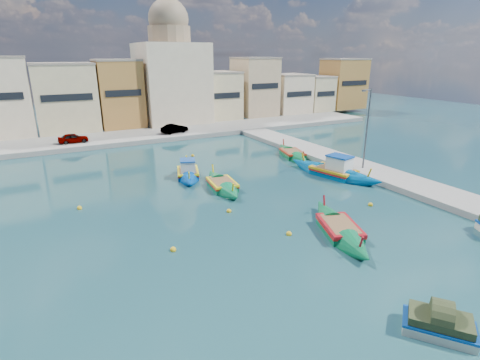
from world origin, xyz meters
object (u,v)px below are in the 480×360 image
object	(u,v)px
luzzu_blue_cabin	(188,173)
luzzu_cyan_mid	(292,155)
quay_street_lamp	(367,129)
church_block	(171,71)
tender_near	(439,325)
luzzu_blue_south	(339,230)
luzzu_green	(222,186)
luzzu_turquoise_cabin	(334,172)

from	to	relation	value
luzzu_blue_cabin	luzzu_cyan_mid	xyz separation A→B (m)	(12.86, 1.21, -0.07)
quay_street_lamp	luzzu_blue_cabin	xyz separation A→B (m)	(-15.31, 6.87, -4.01)
church_block	tender_near	world-z (taller)	church_block
quay_street_lamp	luzzu_blue_south	bearing A→B (deg)	-141.05
church_block	luzzu_cyan_mid	bearing A→B (deg)	-79.08
luzzu_green	tender_near	bearing A→B (deg)	-89.51
quay_street_lamp	luzzu_blue_south	world-z (taller)	quay_street_lamp
church_block	quay_street_lamp	bearing A→B (deg)	-77.65
church_block	luzzu_cyan_mid	size ratio (longest dim) A/B	2.23
church_block	luzzu_cyan_mid	xyz separation A→B (m)	(5.00, -25.91, -8.15)
luzzu_turquoise_cabin	luzzu_blue_cabin	size ratio (longest dim) A/B	1.32
church_block	luzzu_green	world-z (taller)	church_block
church_block	tender_near	distance (m)	52.71
quay_street_lamp	luzzu_blue_south	size ratio (longest dim) A/B	0.90
luzzu_green	church_block	bearing A→B (deg)	78.47
luzzu_green	tender_near	size ratio (longest dim) A/B	2.52
luzzu_turquoise_cabin	luzzu_cyan_mid	distance (m)	7.63
luzzu_blue_south	luzzu_blue_cabin	bearing A→B (deg)	105.43
luzzu_blue_south	tender_near	size ratio (longest dim) A/B	2.85
church_block	luzzu_blue_south	xyz separation A→B (m)	(-3.52, -42.86, -8.15)
luzzu_green	quay_street_lamp	bearing A→B (deg)	-9.70
church_block	tender_near	bearing A→B (deg)	-96.92
luzzu_green	luzzu_blue_south	size ratio (longest dim) A/B	0.89
luzzu_blue_cabin	luzzu_green	bearing A→B (deg)	-72.54
luzzu_cyan_mid	luzzu_blue_south	world-z (taller)	luzzu_blue_south
luzzu_green	luzzu_blue_south	world-z (taller)	luzzu_blue_south
luzzu_blue_south	quay_street_lamp	bearing A→B (deg)	38.95
church_block	luzzu_blue_cabin	distance (m)	29.38
church_block	quay_street_lamp	size ratio (longest dim) A/B	2.39
luzzu_cyan_mid	tender_near	bearing A→B (deg)	-113.60
luzzu_turquoise_cabin	luzzu_blue_south	xyz separation A→B (m)	(-7.81, -9.35, -0.13)
luzzu_blue_south	tender_near	xyz separation A→B (m)	(-2.75, -8.86, 0.16)
quay_street_lamp	luzzu_blue_south	distance (m)	14.68
luzzu_blue_cabin	luzzu_green	xyz separation A→B (m)	(1.41, -4.50, -0.07)
quay_street_lamp	luzzu_green	distance (m)	14.67
luzzu_cyan_mid	quay_street_lamp	bearing A→B (deg)	-73.18
church_block	luzzu_blue_cabin	xyz separation A→B (m)	(-7.86, -27.13, -8.08)
church_block	luzzu_cyan_mid	world-z (taller)	church_block
church_block	luzzu_turquoise_cabin	bearing A→B (deg)	-82.71
luzzu_turquoise_cabin	luzzu_blue_cabin	world-z (taller)	luzzu_turquoise_cabin
church_block	luzzu_cyan_mid	distance (m)	27.62
luzzu_blue_cabin	tender_near	xyz separation A→B (m)	(1.59, -24.59, 0.09)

